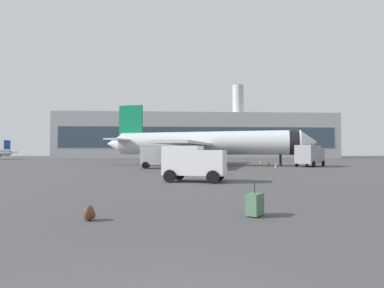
{
  "coord_description": "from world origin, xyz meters",
  "views": [
    {
      "loc": [
        0.36,
        -3.29,
        2.1
      ],
      "look_at": [
        2.19,
        28.11,
        3.0
      ],
      "focal_mm": 28.41,
      "sensor_mm": 36.0,
      "label": 1
    }
  ],
  "objects_px": {
    "airplane_at_gate": "(204,143)",
    "safety_cone_far": "(269,163)",
    "safety_cone_near": "(260,162)",
    "safety_cone_mid": "(276,166)",
    "cargo_van": "(194,162)",
    "traveller_backpack": "(89,213)",
    "rolling_suitcase": "(255,204)",
    "service_truck": "(158,156)",
    "fuel_truck": "(310,155)"
  },
  "relations": [
    {
      "from": "airplane_at_gate",
      "to": "safety_cone_far",
      "type": "distance_m",
      "value": 11.14
    },
    {
      "from": "cargo_van",
      "to": "rolling_suitcase",
      "type": "bearing_deg",
      "value": -84.03
    },
    {
      "from": "safety_cone_far",
      "to": "safety_cone_mid",
      "type": "bearing_deg",
      "value": -100.62
    },
    {
      "from": "cargo_van",
      "to": "traveller_backpack",
      "type": "relative_size",
      "value": 10.02
    },
    {
      "from": "safety_cone_far",
      "to": "airplane_at_gate",
      "type": "bearing_deg",
      "value": 173.82
    },
    {
      "from": "service_truck",
      "to": "traveller_backpack",
      "type": "height_order",
      "value": "service_truck"
    },
    {
      "from": "fuel_truck",
      "to": "safety_cone_mid",
      "type": "bearing_deg",
      "value": -152.09
    },
    {
      "from": "cargo_van",
      "to": "traveller_backpack",
      "type": "bearing_deg",
      "value": -108.05
    },
    {
      "from": "safety_cone_mid",
      "to": "traveller_backpack",
      "type": "height_order",
      "value": "safety_cone_mid"
    },
    {
      "from": "safety_cone_near",
      "to": "fuel_truck",
      "type": "bearing_deg",
      "value": -70.14
    },
    {
      "from": "safety_cone_near",
      "to": "safety_cone_far",
      "type": "xyz_separation_m",
      "value": [
        -0.68,
        -7.3,
        0.05
      ]
    },
    {
      "from": "rolling_suitcase",
      "to": "safety_cone_near",
      "type": "bearing_deg",
      "value": 73.77
    },
    {
      "from": "airplane_at_gate",
      "to": "safety_cone_mid",
      "type": "distance_m",
      "value": 13.21
    },
    {
      "from": "airplane_at_gate",
      "to": "rolling_suitcase",
      "type": "distance_m",
      "value": 40.45
    },
    {
      "from": "airplane_at_gate",
      "to": "safety_cone_near",
      "type": "relative_size",
      "value": 51.71
    },
    {
      "from": "cargo_van",
      "to": "safety_cone_mid",
      "type": "distance_m",
      "value": 23.09
    },
    {
      "from": "airplane_at_gate",
      "to": "safety_cone_far",
      "type": "height_order",
      "value": "airplane_at_gate"
    },
    {
      "from": "safety_cone_far",
      "to": "traveller_backpack",
      "type": "bearing_deg",
      "value": -114.64
    },
    {
      "from": "fuel_truck",
      "to": "safety_cone_mid",
      "type": "xyz_separation_m",
      "value": [
        -6.38,
        -3.38,
        -1.47
      ]
    },
    {
      "from": "fuel_truck",
      "to": "safety_cone_mid",
      "type": "height_order",
      "value": "fuel_truck"
    },
    {
      "from": "safety_cone_near",
      "to": "safety_cone_mid",
      "type": "distance_m",
      "value": 15.26
    },
    {
      "from": "service_truck",
      "to": "safety_cone_mid",
      "type": "distance_m",
      "value": 16.24
    },
    {
      "from": "fuel_truck",
      "to": "safety_cone_far",
      "type": "height_order",
      "value": "fuel_truck"
    },
    {
      "from": "airplane_at_gate",
      "to": "safety_cone_far",
      "type": "relative_size",
      "value": 45.11
    },
    {
      "from": "rolling_suitcase",
      "to": "safety_cone_far",
      "type": "bearing_deg",
      "value": 71.85
    },
    {
      "from": "safety_cone_mid",
      "to": "safety_cone_far",
      "type": "height_order",
      "value": "safety_cone_far"
    },
    {
      "from": "safety_cone_mid",
      "to": "rolling_suitcase",
      "type": "height_order",
      "value": "rolling_suitcase"
    },
    {
      "from": "safety_cone_near",
      "to": "traveller_backpack",
      "type": "distance_m",
      "value": 50.41
    },
    {
      "from": "fuel_truck",
      "to": "traveller_backpack",
      "type": "height_order",
      "value": "fuel_truck"
    },
    {
      "from": "cargo_van",
      "to": "safety_cone_mid",
      "type": "xyz_separation_m",
      "value": [
        12.61,
        19.31,
        -1.15
      ]
    },
    {
      "from": "fuel_truck",
      "to": "cargo_van",
      "type": "xyz_separation_m",
      "value": [
        -18.99,
        -22.69,
        -0.32
      ]
    },
    {
      "from": "service_truck",
      "to": "cargo_van",
      "type": "height_order",
      "value": "service_truck"
    },
    {
      "from": "service_truck",
      "to": "fuel_truck",
      "type": "xyz_separation_m",
      "value": [
        22.57,
        3.51,
        0.16
      ]
    },
    {
      "from": "traveller_backpack",
      "to": "safety_cone_mid",
      "type": "bearing_deg",
      "value": 62.28
    },
    {
      "from": "safety_cone_near",
      "to": "traveller_backpack",
      "type": "bearing_deg",
      "value": -111.88
    },
    {
      "from": "service_truck",
      "to": "safety_cone_far",
      "type": "relative_size",
      "value": 6.21
    },
    {
      "from": "airplane_at_gate",
      "to": "service_truck",
      "type": "bearing_deg",
      "value": -127.89
    },
    {
      "from": "cargo_van",
      "to": "safety_cone_near",
      "type": "xyz_separation_m",
      "value": [
        14.76,
        34.41,
        -1.12
      ]
    },
    {
      "from": "fuel_truck",
      "to": "rolling_suitcase",
      "type": "bearing_deg",
      "value": -117.09
    },
    {
      "from": "safety_cone_near",
      "to": "traveller_backpack",
      "type": "xyz_separation_m",
      "value": [
        -18.79,
        -46.78,
        -0.1
      ]
    },
    {
      "from": "traveller_backpack",
      "to": "rolling_suitcase",
      "type": "bearing_deg",
      "value": 4.03
    },
    {
      "from": "cargo_van",
      "to": "rolling_suitcase",
      "type": "relative_size",
      "value": 4.37
    },
    {
      "from": "service_truck",
      "to": "traveller_backpack",
      "type": "relative_size",
      "value": 10.03
    },
    {
      "from": "cargo_van",
      "to": "airplane_at_gate",
      "type": "bearing_deg",
      "value": 82.96
    },
    {
      "from": "cargo_van",
      "to": "fuel_truck",
      "type": "bearing_deg",
      "value": 50.07
    },
    {
      "from": "fuel_truck",
      "to": "cargo_van",
      "type": "bearing_deg",
      "value": -129.93
    },
    {
      "from": "service_truck",
      "to": "traveller_backpack",
      "type": "bearing_deg",
      "value": -90.82
    },
    {
      "from": "cargo_van",
      "to": "safety_cone_far",
      "type": "distance_m",
      "value": 30.57
    },
    {
      "from": "rolling_suitcase",
      "to": "traveller_backpack",
      "type": "distance_m",
      "value": 5.3
    },
    {
      "from": "airplane_at_gate",
      "to": "fuel_truck",
      "type": "distance_m",
      "value": 16.58
    }
  ]
}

